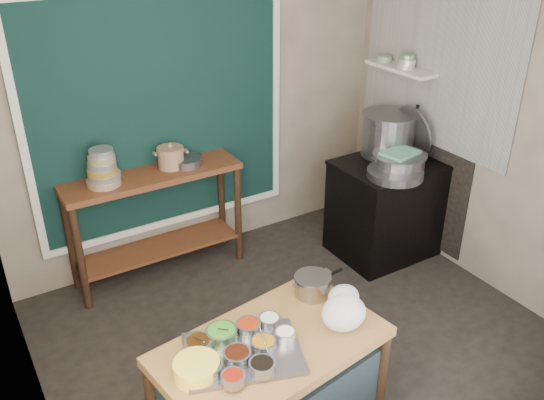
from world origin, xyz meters
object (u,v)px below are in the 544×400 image
back_counter (157,225)px  utensil_cup (107,179)px  prep_table (271,392)px  stock_pot (388,134)px  ceramic_crock (171,158)px  steamer (399,162)px  stove_block (387,209)px  saucepan (312,285)px  yellow_basin (197,369)px  condiment_tray (243,354)px

back_counter → utensil_cup: size_ratio=11.01×
back_counter → utensil_cup: (-0.36, 0.00, 0.51)m
prep_table → stock_pot: (2.08, 1.44, 0.70)m
ceramic_crock → steamer: ceramic_crock is taller
stove_block → stock_pot: size_ratio=1.82×
saucepan → stock_pot: 2.05m
stove_block → yellow_basin: stove_block is taller
prep_table → stock_pot: 2.63m
back_counter → ceramic_crock: (0.19, 0.03, 0.55)m
prep_table → ceramic_crock: ceramic_crock is taller
prep_table → condiment_tray: condiment_tray is taller
stove_block → stock_pot: 0.67m
condiment_tray → yellow_basin: yellow_basin is taller
back_counter → condiment_tray: bearing=-97.9°
yellow_basin → ceramic_crock: 2.20m
back_counter → saucepan: size_ratio=6.23×
prep_table → yellow_basin: size_ratio=5.25×
saucepan → steamer: (1.50, 0.89, 0.14)m
yellow_basin → stock_pot: stock_pot is taller
saucepan → stock_pot: bearing=28.7°
back_counter → condiment_tray: size_ratio=2.39×
prep_table → stove_block: (2.00, 1.28, 0.05)m
condiment_tray → utensil_cup: utensil_cup is taller
prep_table → condiment_tray: size_ratio=2.06×
back_counter → ceramic_crock: size_ratio=6.34×
stove_block → saucepan: size_ratio=3.87×
prep_table → steamer: 2.32m
stove_block → stock_pot: stock_pot is taller
yellow_basin → utensil_cup: (0.19, 2.03, 0.19)m
utensil_cup → prep_table: bearing=-82.6°
yellow_basin → steamer: size_ratio=0.52×
condiment_tray → saucepan: size_ratio=2.61×
prep_table → steamer: (1.94, 1.13, 0.58)m
prep_table → back_counter: (0.10, 2.01, 0.10)m
ceramic_crock → saucepan: bearing=-85.1°
back_counter → saucepan: 1.83m
saucepan → ceramic_crock: bearing=87.4°
condiment_tray → saucepan: saucepan is taller
prep_table → back_counter: back_counter is taller
prep_table → stove_block: size_ratio=1.39×
stove_block → back_counter: bearing=159.0°
stock_pot → yellow_basin: bearing=-150.0°
back_counter → steamer: (1.84, -0.87, 0.48)m
stove_block → steamer: size_ratio=1.96×
stock_pot → steamer: bearing=-114.7°
stove_block → utensil_cup: utensil_cup is taller
stove_block → ceramic_crock: size_ratio=3.94×
prep_table → back_counter: size_ratio=0.86×
saucepan → utensil_cup: utensil_cup is taller
back_counter → yellow_basin: bearing=-105.2°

